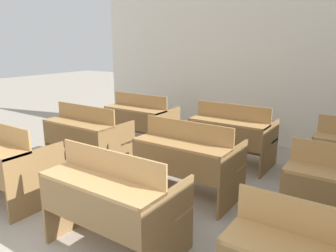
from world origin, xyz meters
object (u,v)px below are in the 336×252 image
(bench_third_left, at_px, (141,119))
(bench_third_center, at_px, (232,134))
(bench_front_left, at_px, (4,161))
(bench_second_left, at_px, (87,136))
(bench_front_center, at_px, (113,200))
(bench_second_center, at_px, (188,159))

(bench_third_left, xyz_separation_m, bench_third_center, (1.76, 0.03, 0.00))
(bench_front_left, distance_m, bench_third_center, 3.14)
(bench_front_left, bearing_deg, bench_second_left, 90.28)
(bench_front_left, distance_m, bench_third_left, 2.58)
(bench_front_center, relative_size, bench_third_left, 1.00)
(bench_third_left, height_order, bench_third_center, same)
(bench_front_center, distance_m, bench_third_left, 3.12)
(bench_second_left, relative_size, bench_third_left, 1.00)
(bench_front_left, bearing_deg, bench_third_center, 56.21)
(bench_second_left, height_order, bench_second_center, same)
(bench_second_center, height_order, bench_third_left, same)
(bench_second_left, bearing_deg, bench_second_center, 0.08)
(bench_front_center, distance_m, bench_third_center, 2.60)
(bench_second_center, xyz_separation_m, bench_third_center, (-0.01, 1.31, 0.00))
(bench_second_center, bearing_deg, bench_third_center, 90.23)
(bench_front_center, xyz_separation_m, bench_second_left, (-1.76, 1.28, 0.00))
(bench_front_center, height_order, bench_third_left, same)
(bench_third_center, bearing_deg, bench_second_left, -143.04)
(bench_front_left, distance_m, bench_second_center, 2.17)
(bench_second_left, xyz_separation_m, bench_second_center, (1.76, 0.00, 0.00))
(bench_front_left, height_order, bench_third_center, same)
(bench_second_center, distance_m, bench_third_left, 2.18)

